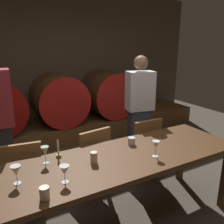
{
  "coord_description": "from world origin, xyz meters",
  "views": [
    {
      "loc": [
        -1.23,
        -1.87,
        1.83
      ],
      "look_at": [
        0.01,
        0.34,
        1.08
      ],
      "focal_mm": 38.33,
      "sensor_mm": 36.0,
      "label": 1
    }
  ],
  "objects_px": {
    "wine_glass_far_left": "(16,171)",
    "cup_left": "(44,193)",
    "chair_right": "(143,146)",
    "wine_barrel_center": "(58,99)",
    "wine_barrel_right": "(107,93)",
    "dining_table": "(120,164)",
    "cup_right": "(132,141)",
    "wine_glass_center_left": "(45,152)",
    "cup_center": "(94,158)",
    "wine_glass_center_right": "(65,171)",
    "chair_left": "(23,175)",
    "wine_glass_far_right": "(156,145)",
    "guest_right": "(139,112)",
    "chair_center": "(91,158)",
    "candle_center": "(58,152)"
  },
  "relations": [
    {
      "from": "wine_glass_far_left",
      "to": "cup_left",
      "type": "height_order",
      "value": "wine_glass_far_left"
    },
    {
      "from": "chair_right",
      "to": "wine_barrel_center",
      "type": "bearing_deg",
      "value": -72.02
    },
    {
      "from": "wine_barrel_right",
      "to": "chair_right",
      "type": "relative_size",
      "value": 1.06
    },
    {
      "from": "dining_table",
      "to": "cup_right",
      "type": "bearing_deg",
      "value": 36.46
    },
    {
      "from": "wine_barrel_center",
      "to": "cup_right",
      "type": "bearing_deg",
      "value": -87.74
    },
    {
      "from": "wine_glass_far_left",
      "to": "wine_glass_center_left",
      "type": "bearing_deg",
      "value": 37.85
    },
    {
      "from": "wine_glass_far_left",
      "to": "cup_left",
      "type": "distance_m",
      "value": 0.33
    },
    {
      "from": "chair_right",
      "to": "cup_center",
      "type": "relative_size",
      "value": 8.14
    },
    {
      "from": "wine_barrel_right",
      "to": "dining_table",
      "type": "relative_size",
      "value": 0.37
    },
    {
      "from": "wine_glass_center_left",
      "to": "wine_glass_center_right",
      "type": "distance_m",
      "value": 0.39
    },
    {
      "from": "chair_left",
      "to": "wine_glass_center_left",
      "type": "distance_m",
      "value": 0.59
    },
    {
      "from": "cup_right",
      "to": "wine_barrel_right",
      "type": "bearing_deg",
      "value": 67.95
    },
    {
      "from": "wine_glass_center_right",
      "to": "wine_glass_far_right",
      "type": "xyz_separation_m",
      "value": [
        0.9,
        0.0,
        0.02
      ]
    },
    {
      "from": "wine_barrel_center",
      "to": "wine_glass_center_right",
      "type": "xyz_separation_m",
      "value": [
        -0.77,
        -2.66,
        0.06
      ]
    },
    {
      "from": "wine_barrel_right",
      "to": "cup_center",
      "type": "xyz_separation_m",
      "value": [
        -1.46,
        -2.49,
        0.01
      ]
    },
    {
      "from": "wine_glass_center_left",
      "to": "cup_center",
      "type": "xyz_separation_m",
      "value": [
        0.38,
        -0.21,
        -0.06
      ]
    },
    {
      "from": "dining_table",
      "to": "guest_right",
      "type": "relative_size",
      "value": 1.52
    },
    {
      "from": "wine_glass_center_left",
      "to": "wine_glass_far_right",
      "type": "relative_size",
      "value": 1.02
    },
    {
      "from": "cup_right",
      "to": "wine_barrel_center",
      "type": "bearing_deg",
      "value": 92.26
    },
    {
      "from": "wine_barrel_center",
      "to": "wine_glass_center_left",
      "type": "xyz_separation_m",
      "value": [
        -0.82,
        -2.28,
        0.07
      ]
    },
    {
      "from": "wine_glass_far_left",
      "to": "guest_right",
      "type": "bearing_deg",
      "value": 27.49
    },
    {
      "from": "wine_barrel_right",
      "to": "cup_left",
      "type": "xyz_separation_m",
      "value": [
        -1.99,
        -2.79,
        0.0
      ]
    },
    {
      "from": "wine_glass_far_right",
      "to": "wine_glass_far_left",
      "type": "bearing_deg",
      "value": 172.35
    },
    {
      "from": "wine_barrel_center",
      "to": "wine_glass_center_left",
      "type": "height_order",
      "value": "wine_barrel_center"
    },
    {
      "from": "dining_table",
      "to": "cup_right",
      "type": "relative_size",
      "value": 31.65
    },
    {
      "from": "wine_glass_center_left",
      "to": "wine_glass_far_right",
      "type": "bearing_deg",
      "value": -21.83
    },
    {
      "from": "wine_glass_center_right",
      "to": "cup_left",
      "type": "relative_size",
      "value": 1.56
    },
    {
      "from": "guest_right",
      "to": "cup_left",
      "type": "relative_size",
      "value": 17.86
    },
    {
      "from": "dining_table",
      "to": "guest_right",
      "type": "distance_m",
      "value": 1.34
    },
    {
      "from": "wine_glass_far_left",
      "to": "wine_glass_far_right",
      "type": "relative_size",
      "value": 0.95
    },
    {
      "from": "wine_glass_far_right",
      "to": "cup_left",
      "type": "bearing_deg",
      "value": -173.22
    },
    {
      "from": "chair_center",
      "to": "wine_glass_far_right",
      "type": "relative_size",
      "value": 5.48
    },
    {
      "from": "wine_glass_far_right",
      "to": "cup_right",
      "type": "xyz_separation_m",
      "value": [
        -0.04,
        0.35,
        -0.08
      ]
    },
    {
      "from": "wine_glass_far_right",
      "to": "chair_right",
      "type": "bearing_deg",
      "value": 60.82
    },
    {
      "from": "dining_table",
      "to": "wine_barrel_right",
      "type": "bearing_deg",
      "value": 64.46
    },
    {
      "from": "dining_table",
      "to": "wine_glass_center_left",
      "type": "xyz_separation_m",
      "value": [
        -0.65,
        0.22,
        0.19
      ]
    },
    {
      "from": "chair_right",
      "to": "chair_center",
      "type": "bearing_deg",
      "value": 0.77
    },
    {
      "from": "wine_barrel_center",
      "to": "chair_center",
      "type": "distance_m",
      "value": 1.93
    },
    {
      "from": "chair_left",
      "to": "cup_left",
      "type": "relative_size",
      "value": 9.5
    },
    {
      "from": "wine_barrel_center",
      "to": "chair_left",
      "type": "height_order",
      "value": "wine_barrel_center"
    },
    {
      "from": "wine_barrel_right",
      "to": "dining_table",
      "type": "distance_m",
      "value": 2.78
    },
    {
      "from": "cup_center",
      "to": "wine_barrel_right",
      "type": "bearing_deg",
      "value": 59.53
    },
    {
      "from": "candle_center",
      "to": "cup_right",
      "type": "distance_m",
      "value": 0.78
    },
    {
      "from": "candle_center",
      "to": "wine_glass_center_right",
      "type": "height_order",
      "value": "candle_center"
    },
    {
      "from": "wine_barrel_center",
      "to": "chair_left",
      "type": "distance_m",
      "value": 2.14
    },
    {
      "from": "chair_left",
      "to": "chair_right",
      "type": "relative_size",
      "value": 1.0
    },
    {
      "from": "chair_left",
      "to": "guest_right",
      "type": "height_order",
      "value": "guest_right"
    },
    {
      "from": "chair_center",
      "to": "wine_glass_center_right",
      "type": "bearing_deg",
      "value": 45.78
    },
    {
      "from": "chair_right",
      "to": "wine_glass_center_right",
      "type": "bearing_deg",
      "value": 31.61
    },
    {
      "from": "chair_center",
      "to": "wine_glass_far_right",
      "type": "xyz_separation_m",
      "value": [
        0.34,
        -0.77,
        0.4
      ]
    }
  ]
}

